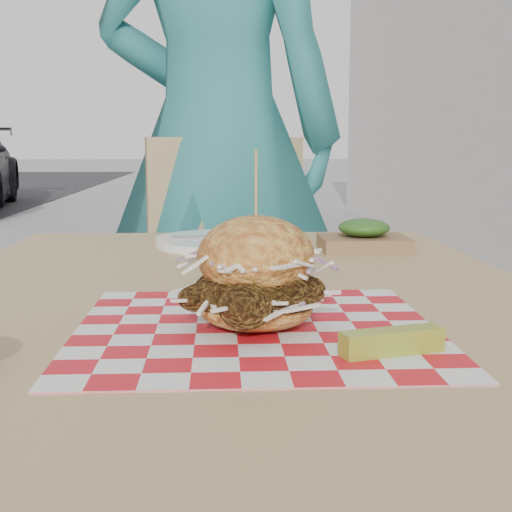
{
  "coord_description": "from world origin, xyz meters",
  "views": [
    {
      "loc": [
        0.2,
        -1.02,
        0.94
      ],
      "look_at": [
        0.24,
        -0.32,
        0.82
      ],
      "focal_mm": 50.0,
      "sensor_mm": 36.0,
      "label": 1
    }
  ],
  "objects_px": {
    "diner": "(215,135)",
    "patio_table": "(234,352)",
    "patio_chair": "(219,293)",
    "sandwich": "(256,279)"
  },
  "relations": [
    {
      "from": "patio_table",
      "to": "sandwich",
      "type": "distance_m",
      "value": 0.23
    },
    {
      "from": "patio_chair",
      "to": "patio_table",
      "type": "bearing_deg",
      "value": -100.74
    },
    {
      "from": "diner",
      "to": "patio_chair",
      "type": "relative_size",
      "value": 2.01
    },
    {
      "from": "diner",
      "to": "patio_table",
      "type": "height_order",
      "value": "diner"
    },
    {
      "from": "patio_table",
      "to": "diner",
      "type": "bearing_deg",
      "value": 91.4
    },
    {
      "from": "diner",
      "to": "patio_table",
      "type": "xyz_separation_m",
      "value": [
        0.03,
        -1.09,
        -0.29
      ]
    },
    {
      "from": "diner",
      "to": "patio_table",
      "type": "bearing_deg",
      "value": 110.46
    },
    {
      "from": "patio_table",
      "to": "patio_chair",
      "type": "height_order",
      "value": "patio_chair"
    },
    {
      "from": "patio_table",
      "to": "patio_chair",
      "type": "bearing_deg",
      "value": 91.27
    },
    {
      "from": "diner",
      "to": "sandwich",
      "type": "height_order",
      "value": "diner"
    }
  ]
}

